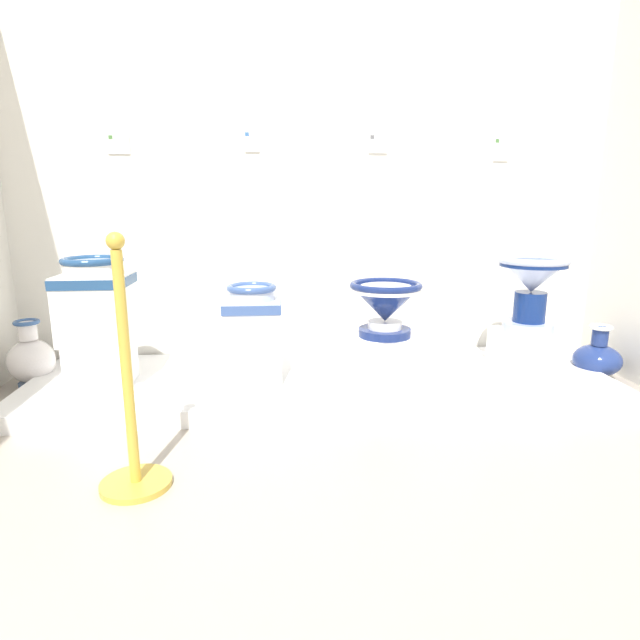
{
  "coord_description": "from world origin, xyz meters",
  "views": [
    {
      "loc": [
        1.63,
        -0.26,
        1.07
      ],
      "look_at": [
        1.88,
        2.61,
        0.41
      ],
      "focal_mm": 29.33,
      "sensor_mm": 36.0,
      "label": 1
    }
  ],
  "objects_px": {
    "antique_toilet_broad_patterned": "(385,303)",
    "decorative_vase_spare": "(31,359)",
    "plinth_block_central_ornate": "(102,363)",
    "antique_toilet_tall_cobalt": "(253,325)",
    "antique_toilet_central_ornate": "(96,298)",
    "info_placard_first": "(118,143)",
    "plinth_block_rightmost": "(526,351)",
    "decorative_vase_companion": "(597,358)",
    "stanchion_post_near_left": "(131,421)",
    "plinth_block_broad_patterned": "(384,352)",
    "info_placard_third": "(378,143)",
    "info_placard_fourth": "(501,148)",
    "antique_toilet_rightmost": "(532,282)",
    "plinth_block_tall_cobalt": "(254,374)",
    "info_placard_second": "(252,141)"
  },
  "relations": [
    {
      "from": "decorative_vase_spare",
      "to": "stanchion_post_near_left",
      "type": "relative_size",
      "value": 0.42
    },
    {
      "from": "info_placard_first",
      "to": "info_placard_fourth",
      "type": "distance_m",
      "value": 2.38
    },
    {
      "from": "plinth_block_rightmost",
      "to": "info_placard_third",
      "type": "xyz_separation_m",
      "value": [
        -0.82,
        0.52,
        1.22
      ]
    },
    {
      "from": "antique_toilet_broad_patterned",
      "to": "antique_toilet_rightmost",
      "type": "bearing_deg",
      "value": -7.42
    },
    {
      "from": "plinth_block_rightmost",
      "to": "decorative_vase_companion",
      "type": "height_order",
      "value": "decorative_vase_companion"
    },
    {
      "from": "plinth_block_broad_patterned",
      "to": "plinth_block_tall_cobalt",
      "type": "bearing_deg",
      "value": -168.54
    },
    {
      "from": "info_placard_fourth",
      "to": "decorative_vase_spare",
      "type": "height_order",
      "value": "info_placard_fourth"
    },
    {
      "from": "antique_toilet_rightmost",
      "to": "info_placard_third",
      "type": "height_order",
      "value": "info_placard_third"
    },
    {
      "from": "antique_toilet_rightmost",
      "to": "info_placard_third",
      "type": "bearing_deg",
      "value": 147.36
    },
    {
      "from": "plinth_block_central_ornate",
      "to": "antique_toilet_rightmost",
      "type": "bearing_deg",
      "value": 1.35
    },
    {
      "from": "plinth_block_broad_patterned",
      "to": "decorative_vase_spare",
      "type": "xyz_separation_m",
      "value": [
        -2.07,
        0.09,
        -0.02
      ]
    },
    {
      "from": "plinth_block_central_ornate",
      "to": "plinth_block_tall_cobalt",
      "type": "xyz_separation_m",
      "value": [
        0.82,
        0.01,
        -0.09
      ]
    },
    {
      "from": "antique_toilet_central_ornate",
      "to": "info_placard_second",
      "type": "relative_size",
      "value": 3.59
    },
    {
      "from": "plinth_block_tall_cobalt",
      "to": "plinth_block_broad_patterned",
      "type": "distance_m",
      "value": 0.79
    },
    {
      "from": "decorative_vase_spare",
      "to": "stanchion_post_near_left",
      "type": "height_order",
      "value": "stanchion_post_near_left"
    },
    {
      "from": "plinth_block_central_ornate",
      "to": "plinth_block_tall_cobalt",
      "type": "distance_m",
      "value": 0.82
    },
    {
      "from": "stanchion_post_near_left",
      "to": "info_placard_fourth",
      "type": "bearing_deg",
      "value": 37.1
    },
    {
      "from": "plinth_block_central_ornate",
      "to": "stanchion_post_near_left",
      "type": "distance_m",
      "value": 1.02
    },
    {
      "from": "antique_toilet_broad_patterned",
      "to": "plinth_block_rightmost",
      "type": "bearing_deg",
      "value": -7.42
    },
    {
      "from": "info_placard_second",
      "to": "info_placard_fourth",
      "type": "distance_m",
      "value": 1.58
    },
    {
      "from": "antique_toilet_tall_cobalt",
      "to": "info_placard_second",
      "type": "height_order",
      "value": "info_placard_second"
    },
    {
      "from": "plinth_block_broad_patterned",
      "to": "antique_toilet_broad_patterned",
      "type": "bearing_deg",
      "value": 45.0
    },
    {
      "from": "plinth_block_central_ornate",
      "to": "antique_toilet_tall_cobalt",
      "type": "relative_size",
      "value": 0.66
    },
    {
      "from": "plinth_block_central_ornate",
      "to": "decorative_vase_spare",
      "type": "xyz_separation_m",
      "value": [
        -0.48,
        0.26,
        -0.04
      ]
    },
    {
      "from": "antique_toilet_rightmost",
      "to": "info_placard_fourth",
      "type": "height_order",
      "value": "info_placard_fourth"
    },
    {
      "from": "antique_toilet_broad_patterned",
      "to": "info_placard_second",
      "type": "bearing_deg",
      "value": 151.67
    },
    {
      "from": "info_placard_second",
      "to": "plinth_block_central_ornate",
      "type": "bearing_deg",
      "value": -144.72
    },
    {
      "from": "info_placard_first",
      "to": "decorative_vase_spare",
      "type": "relative_size",
      "value": 0.33
    },
    {
      "from": "info_placard_fourth",
      "to": "plinth_block_tall_cobalt",
      "type": "bearing_deg",
      "value": -160.18
    },
    {
      "from": "antique_toilet_tall_cobalt",
      "to": "antique_toilet_broad_patterned",
      "type": "height_order",
      "value": "antique_toilet_tall_cobalt"
    },
    {
      "from": "plinth_block_broad_patterned",
      "to": "plinth_block_rightmost",
      "type": "xyz_separation_m",
      "value": [
        0.83,
        -0.11,
        0.02
      ]
    },
    {
      "from": "antique_toilet_tall_cobalt",
      "to": "antique_toilet_rightmost",
      "type": "xyz_separation_m",
      "value": [
        1.6,
        0.05,
        0.2
      ]
    },
    {
      "from": "info_placard_third",
      "to": "decorative_vase_companion",
      "type": "bearing_deg",
      "value": -20.99
    },
    {
      "from": "stanchion_post_near_left",
      "to": "decorative_vase_spare",
      "type": "bearing_deg",
      "value": 126.61
    },
    {
      "from": "plinth_block_central_ornate",
      "to": "decorative_vase_spare",
      "type": "height_order",
      "value": "decorative_vase_spare"
    },
    {
      "from": "plinth_block_tall_cobalt",
      "to": "decorative_vase_spare",
      "type": "xyz_separation_m",
      "value": [
        -1.3,
        0.25,
        0.04
      ]
    },
    {
      "from": "info_placard_first",
      "to": "decorative_vase_spare",
      "type": "distance_m",
      "value": 1.38
    },
    {
      "from": "antique_toilet_broad_patterned",
      "to": "info_placard_first",
      "type": "xyz_separation_m",
      "value": [
        -1.57,
        0.41,
        0.92
      ]
    },
    {
      "from": "plinth_block_central_ornate",
      "to": "info_placard_first",
      "type": "height_order",
      "value": "info_placard_first"
    },
    {
      "from": "decorative_vase_companion",
      "to": "stanchion_post_near_left",
      "type": "xyz_separation_m",
      "value": [
        -2.49,
        -1.02,
        0.14
      ]
    },
    {
      "from": "antique_toilet_central_ornate",
      "to": "plinth_block_broad_patterned",
      "type": "distance_m",
      "value": 1.64
    },
    {
      "from": "info_placard_second",
      "to": "info_placard_third",
      "type": "xyz_separation_m",
      "value": [
        0.78,
        0.0,
        -0.01
      ]
    },
    {
      "from": "plinth_block_central_ornate",
      "to": "plinth_block_tall_cobalt",
      "type": "relative_size",
      "value": 1.0
    },
    {
      "from": "plinth_block_central_ornate",
      "to": "antique_toilet_central_ornate",
      "type": "distance_m",
      "value": 0.36
    },
    {
      "from": "plinth_block_central_ornate",
      "to": "antique_toilet_broad_patterned",
      "type": "bearing_deg",
      "value": 5.92
    },
    {
      "from": "antique_toilet_broad_patterned",
      "to": "decorative_vase_spare",
      "type": "xyz_separation_m",
      "value": [
        -2.07,
        0.09,
        -0.32
      ]
    },
    {
      "from": "info_placard_third",
      "to": "info_placard_fourth",
      "type": "height_order",
      "value": "info_placard_third"
    },
    {
      "from": "plinth_block_broad_patterned",
      "to": "stanchion_post_near_left",
      "type": "bearing_deg",
      "value": -137.23
    },
    {
      "from": "plinth_block_central_ornate",
      "to": "plinth_block_broad_patterned",
      "type": "height_order",
      "value": "plinth_block_central_ornate"
    },
    {
      "from": "antique_toilet_central_ornate",
      "to": "info_placard_first",
      "type": "relative_size",
      "value": 3.44
    }
  ]
}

